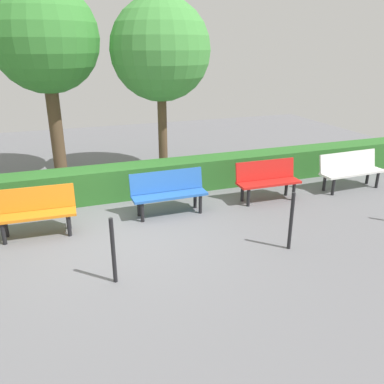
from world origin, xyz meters
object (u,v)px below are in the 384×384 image
Objects in this scene: bench_white at (351,169)px; tree_mid at (45,40)px; bench_orange at (35,210)px; tree_near at (160,51)px; bench_red at (267,179)px; bench_blue at (168,191)px.

bench_white is 7.70m from tree_mid.
tree_near is (-3.10, -2.70, 2.59)m from bench_orange.
tree_mid is (4.17, -3.23, 2.83)m from bench_red.
tree_mid is at bearing -96.66° from bench_orange.
bench_blue is (2.23, -0.01, 0.00)m from bench_red.
bench_orange is at bearing 2.75° from bench_red.
tree_mid reaches higher than bench_red.
bench_blue is 4.71m from tree_mid.
tree_mid is (-0.53, -3.34, 2.84)m from bench_orange.
tree_near is (-0.63, -2.58, 2.59)m from bench_blue.
bench_orange is (4.71, 0.11, -0.00)m from bench_red.
bench_blue is (4.43, -0.04, -0.00)m from bench_white.
bench_blue is 3.71m from tree_near.
bench_blue is 0.35× the size of tree_near.
bench_white is 0.35× the size of tree_mid.
bench_orange is (6.91, 0.09, -0.01)m from bench_white.
tree_near reaches higher than bench_white.
bench_blue and bench_orange have the same top height.
tree_near is 0.93× the size of tree_mid.
bench_red is at bearing 142.30° from tree_mid.
bench_white and bench_blue have the same top height.
bench_white is 2.20m from bench_red.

